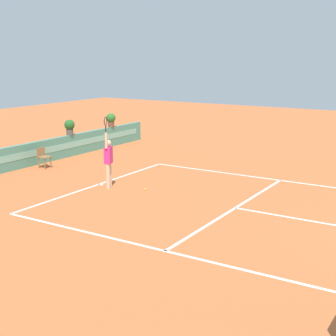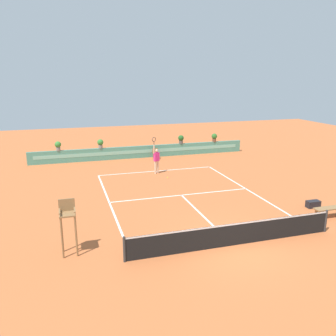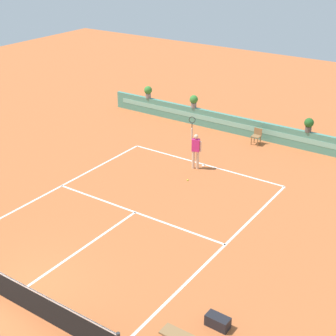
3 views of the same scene
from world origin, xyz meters
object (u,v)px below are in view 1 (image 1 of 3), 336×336
object	(u,v)px
ball_kid_chair	(43,157)
potted_plant_far_right	(111,119)
potted_plant_right	(70,126)
tennis_player	(108,159)
tennis_ball_near_baseline	(145,189)

from	to	relation	value
ball_kid_chair	potted_plant_far_right	distance (m)	5.68
ball_kid_chair	potted_plant_right	bearing A→B (deg)	16.63
tennis_player	potted_plant_far_right	xyz separation A→B (m)	(6.65, 5.12, 0.36)
ball_kid_chair	tennis_ball_near_baseline	world-z (taller)	ball_kid_chair
potted_plant_far_right	tennis_ball_near_baseline	bearing A→B (deg)	-134.21
tennis_player	potted_plant_right	xyz separation A→B (m)	(3.55, 5.12, 0.36)
tennis_ball_near_baseline	potted_plant_far_right	world-z (taller)	potted_plant_far_right
ball_kid_chair	tennis_player	bearing A→B (deg)	-104.12
tennis_ball_near_baseline	potted_plant_right	bearing A→B (deg)	63.90
tennis_player	potted_plant_right	bearing A→B (deg)	55.22
potted_plant_far_right	potted_plant_right	size ratio (longest dim) A/B	1.00
tennis_ball_near_baseline	potted_plant_far_right	size ratio (longest dim) A/B	0.09
tennis_player	potted_plant_right	size ratio (longest dim) A/B	3.57
potted_plant_right	ball_kid_chair	bearing A→B (deg)	-163.37
tennis_player	potted_plant_far_right	size ratio (longest dim) A/B	3.57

